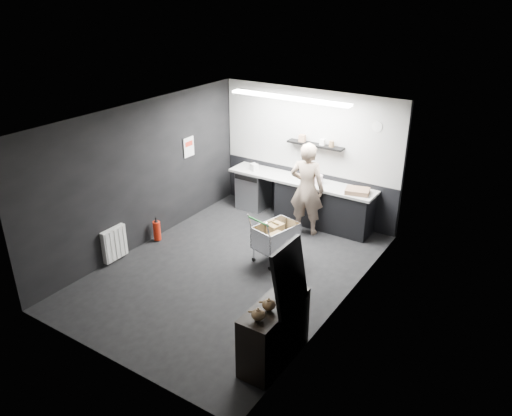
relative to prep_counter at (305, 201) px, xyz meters
The scene contains 22 objects.
floor 2.47m from the prep_counter, 93.20° to the right, with size 5.50×5.50×0.00m, color black.
ceiling 3.30m from the prep_counter, 93.20° to the right, with size 5.50×5.50×0.00m, color silver.
wall_back 0.96m from the prep_counter, 112.30° to the left, with size 5.50×5.50×0.00m, color black.
wall_front 5.25m from the prep_counter, 91.50° to the right, with size 5.50×5.50×0.00m, color black.
wall_left 3.35m from the prep_counter, 131.43° to the right, with size 5.50×5.50×0.00m, color black.
wall_right 3.18m from the prep_counter, 52.38° to the right, with size 5.50×5.50×0.00m, color black.
kitchen_wall_panel 1.43m from the prep_counter, 113.58° to the left, with size 3.95×0.02×1.70m, color #B3B3AE.
dado_panel 0.34m from the prep_counter, 113.58° to the left, with size 3.95×0.02×1.00m, color black.
floating_shelf 1.18m from the prep_counter, 72.13° to the left, with size 1.20×0.22×0.04m, color black.
wall_clock 2.13m from the prep_counter, 13.36° to the left, with size 0.20×0.20×0.03m, color silver.
poster 2.63m from the prep_counter, 152.11° to the right, with size 0.02×0.30×0.40m, color white.
poster_red_band 2.66m from the prep_counter, 152.05° to the right, with size 0.01×0.22×0.10m, color red.
radiator 3.92m from the prep_counter, 122.01° to the right, with size 0.10×0.50×0.60m, color silver.
ceiling_strip 2.29m from the prep_counter, 103.37° to the right, with size 2.40×0.20×0.04m, color white.
prep_counter is the anchor object (origin of this frame).
person 0.70m from the prep_counter, 61.22° to the right, with size 0.68×0.45×1.86m, color beige.
shopping_cart 1.73m from the prep_counter, 79.93° to the right, with size 0.69×0.96×0.93m.
sideboard 4.26m from the prep_counter, 67.36° to the right, with size 0.49×1.16×1.73m.
fire_extinguisher 3.08m from the prep_counter, 130.31° to the right, with size 0.14×0.14×0.47m.
cardboard_box 1.23m from the prep_counter, ahead, with size 0.44×0.34×0.09m, color #916A4D.
pink_tub 0.59m from the prep_counter, ahead, with size 0.18×0.18×0.18m, color silver.
white_container 1.34m from the prep_counter, behind, with size 0.16×0.12×0.14m, color silver.
Camera 1 is at (4.42, -6.07, 4.60)m, focal length 35.00 mm.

